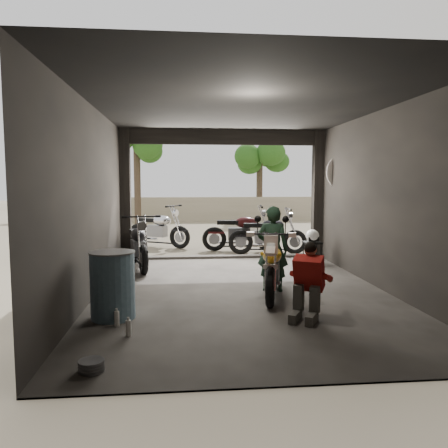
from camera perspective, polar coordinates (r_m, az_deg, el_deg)
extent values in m
plane|color=#7A6D56|center=(7.67, 2.37, -9.06)|extent=(80.00, 80.00, 0.00)
cube|color=#2D2B28|center=(7.67, 2.37, -8.99)|extent=(5.00, 7.00, 0.02)
plane|color=black|center=(7.53, 2.47, 15.23)|extent=(7.00, 7.00, 0.00)
cube|color=black|center=(4.00, 9.35, 0.75)|extent=(5.00, 0.02, 3.20)
cube|color=black|center=(7.50, -16.87, 2.77)|extent=(0.02, 7.00, 3.20)
cube|color=black|center=(8.16, 20.11, 2.87)|extent=(0.02, 7.00, 3.20)
cube|color=black|center=(10.82, -12.74, 3.63)|extent=(0.24, 0.24, 3.20)
cube|color=black|center=(11.26, 12.10, 3.71)|extent=(0.24, 0.24, 3.20)
cube|color=black|center=(10.87, -0.09, 11.27)|extent=(5.00, 0.16, 0.36)
cube|color=#2D2B28|center=(11.06, -0.12, -4.33)|extent=(5.00, 0.25, 0.08)
cube|color=gray|center=(21.42, -2.77, 1.93)|extent=(18.00, 0.30, 1.20)
cylinder|color=#382B1E|center=(19.95, -11.25, 5.00)|extent=(0.30, 0.30, 3.58)
ellipsoid|color=#1E4C14|center=(20.06, -11.37, 11.41)|extent=(2.20, 2.20, 3.14)
cylinder|color=#382B1E|center=(21.69, 4.65, 4.61)|extent=(0.30, 0.30, 3.20)
ellipsoid|color=#1E4C14|center=(21.76, 4.69, 9.89)|extent=(2.20, 2.20, 2.80)
imported|color=black|center=(7.70, 6.36, -3.27)|extent=(0.64, 0.52, 1.52)
cube|color=black|center=(10.41, 11.44, -2.39)|extent=(0.39, 0.39, 0.04)
cylinder|color=black|center=(10.25, 10.81, -3.97)|extent=(0.03, 0.03, 0.52)
cylinder|color=black|center=(10.34, 12.53, -3.91)|extent=(0.03, 0.03, 0.52)
cylinder|color=black|center=(10.55, 10.31, -3.68)|extent=(0.03, 0.03, 0.52)
cylinder|color=black|center=(10.65, 11.99, -3.64)|extent=(0.03, 0.03, 0.52)
ellipsoid|color=white|center=(10.33, 11.47, -1.51)|extent=(0.31, 0.33, 0.30)
cylinder|color=slate|center=(6.36, -14.33, -7.85)|extent=(0.75, 0.75, 0.96)
cylinder|color=black|center=(10.77, 15.26, 1.37)|extent=(0.08, 0.08, 2.38)
cylinder|color=white|center=(10.72, 15.43, 6.55)|extent=(0.86, 0.03, 0.86)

